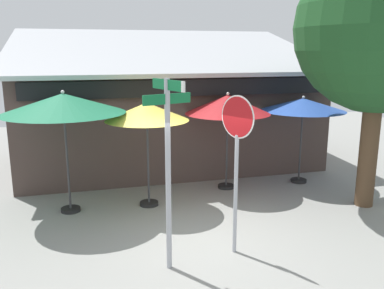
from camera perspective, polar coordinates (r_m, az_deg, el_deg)
The scene contains 8 objects.
ground_plane at distance 8.38m, azimuth 1.07°, elevation -12.94°, with size 28.00×28.00×0.10m, color gray.
cafe_building at distance 13.46m, azimuth -3.55°, elevation 4.32°, with size 9.42×5.48×4.35m.
street_sign_post at distance 6.57m, azimuth -3.34°, elevation -1.77°, with size 0.81×0.87×3.19m.
stop_sign at distance 7.14m, azimuth 6.24°, elevation -0.23°, with size 0.33×0.68×2.87m.
patio_umbrella_forest_green_left at distance 9.35m, azimuth -17.43°, elevation 5.39°, with size 2.69×2.69×2.78m.
patio_umbrella_mustard_center at distance 9.40m, azimuth -6.29°, elevation 4.42°, with size 1.93×1.93×2.53m.
patio_umbrella_crimson_right at distance 10.64m, azimuth 4.98°, elevation 5.49°, with size 2.21×2.21×2.57m.
patio_umbrella_royal_blue_far_right at distance 11.51m, azimuth 15.16°, elevation 5.27°, with size 2.27×2.27×2.42m.
Camera 1 is at (-2.13, -7.24, 3.60)m, focal length 38.40 mm.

